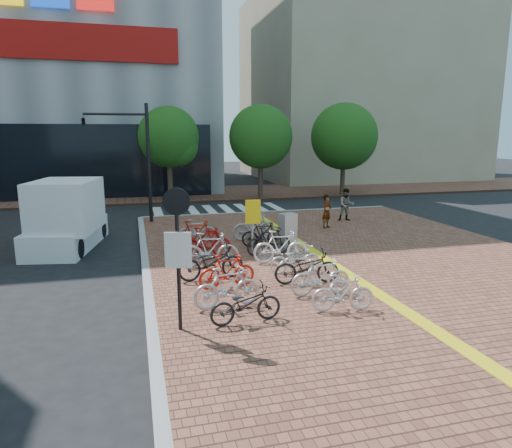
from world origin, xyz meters
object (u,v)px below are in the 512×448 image
object	(u,v)px
bike_11	(295,259)
bike_8	(343,293)
bike_3	(211,262)
bike_12	(281,247)
bike_6	(195,235)
box_truck	(65,216)
bike_5	(206,242)
notice_sign	(178,242)
bike_4	(210,250)
traffic_light_pole	(119,141)
bike_14	(262,234)
yellow_sign	(253,217)
bike_0	(246,304)
utility_box	(288,230)
bike_7	(196,231)
bike_13	(269,241)
bike_15	(254,226)
bike_1	(227,287)
pedestrian_a	(327,211)
bike_10	(307,267)
bike_2	(227,271)
pedestrian_b	(346,205)
bike_9	(321,277)

from	to	relation	value
bike_11	bike_8	bearing A→B (deg)	176.70
bike_3	bike_12	xyz separation A→B (m)	(2.52, 1.13, 0.03)
bike_6	box_truck	xyz separation A→B (m)	(-4.72, 2.23, 0.56)
bike_5	notice_sign	size ratio (longest dim) A/B	0.56
bike_4	bike_6	distance (m)	2.23
bike_3	traffic_light_pole	xyz separation A→B (m)	(-2.66, 9.68, 3.37)
bike_12	notice_sign	size ratio (longest dim) A/B	0.58
bike_3	bike_14	size ratio (longest dim) A/B	1.22
bike_5	yellow_sign	distance (m)	1.87
bike_0	traffic_light_pole	bearing A→B (deg)	5.73
bike_3	bike_14	distance (m)	4.30
bike_14	utility_box	bearing A→B (deg)	-103.61
bike_7	bike_12	size ratio (longest dim) A/B	0.84
bike_3	bike_11	xyz separation A→B (m)	(2.62, -0.01, -0.08)
bike_13	utility_box	bearing A→B (deg)	-55.33
bike_14	bike_8	bearing A→B (deg)	-175.49
notice_sign	bike_6	bearing A→B (deg)	79.70
yellow_sign	bike_5	bearing A→B (deg)	177.09
bike_4	utility_box	distance (m)	3.81
box_truck	bike_15	bearing A→B (deg)	-8.61
bike_13	bike_1	bearing A→B (deg)	143.72
box_truck	bike_4	bearing A→B (deg)	-42.35
pedestrian_a	bike_5	bearing A→B (deg)	175.31
bike_6	bike_14	size ratio (longest dim) A/B	1.18
bike_4	bike_10	size ratio (longest dim) A/B	1.00
bike_2	bike_12	size ratio (longest dim) A/B	0.89
bike_7	utility_box	xyz separation A→B (m)	(3.26, -1.63, 0.18)
bike_6	bike_8	world-z (taller)	bike_6
bike_5	bike_1	bearing A→B (deg)	-176.32
bike_5	bike_13	size ratio (longest dim) A/B	1.05
bike_3	bike_15	xyz separation A→B (m)	(2.53, 4.64, 0.03)
bike_5	bike_15	distance (m)	3.15
bike_11	pedestrian_b	bearing A→B (deg)	-39.68
bike_5	box_truck	xyz separation A→B (m)	(-4.94, 3.24, 0.59)
utility_box	box_truck	bearing A→B (deg)	162.66
bike_9	bike_11	bearing A→B (deg)	-1.19
bike_12	pedestrian_b	xyz separation A→B (m)	(5.47, 6.34, 0.24)
bike_3	box_truck	xyz separation A→B (m)	(-4.72, 5.74, 0.61)
bike_3	yellow_sign	size ratio (longest dim) A/B	1.00
bike_7	bike_11	distance (m)	5.39
bike_15	bike_14	bearing A→B (deg)	175.77
bike_6	bike_15	distance (m)	2.77
bike_7	bike_15	world-z (taller)	bike_15
bike_11	utility_box	world-z (taller)	utility_box
bike_13	pedestrian_a	world-z (taller)	pedestrian_a
bike_7	bike_12	xyz separation A→B (m)	(2.31, -3.69, 0.09)
bike_8	pedestrian_b	xyz separation A→B (m)	(5.32, 10.75, 0.33)
bike_8	box_truck	bearing A→B (deg)	47.36
bike_12	traffic_light_pole	world-z (taller)	traffic_light_pole
bike_0	bike_5	size ratio (longest dim) A/B	0.96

